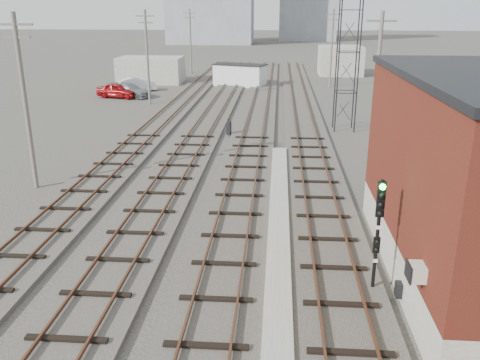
# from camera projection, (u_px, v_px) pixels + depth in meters

# --- Properties ---
(ground) EXTENTS (320.00, 320.00, 0.00)m
(ground) POSITION_uv_depth(u_px,v_px,m) (276.00, 84.00, 64.14)
(ground) COLOR #282621
(ground) RESTS_ON ground
(track_right) EXTENTS (3.20, 90.00, 0.39)m
(track_right) POSITION_uv_depth(u_px,v_px,m) (303.00, 117.00, 44.10)
(track_right) COLOR #332D28
(track_right) RESTS_ON ground
(track_mid_right) EXTENTS (3.20, 90.00, 0.39)m
(track_mid_right) POSITION_uv_depth(u_px,v_px,m) (257.00, 117.00, 44.39)
(track_mid_right) COLOR #332D28
(track_mid_right) RESTS_ON ground
(track_mid_left) EXTENTS (3.20, 90.00, 0.39)m
(track_mid_left) POSITION_uv_depth(u_px,v_px,m) (212.00, 116.00, 44.68)
(track_mid_left) COLOR #332D28
(track_mid_left) RESTS_ON ground
(track_left) EXTENTS (3.20, 90.00, 0.39)m
(track_left) POSITION_uv_depth(u_px,v_px,m) (167.00, 115.00, 44.97)
(track_left) COLOR #332D28
(track_left) RESTS_ON ground
(platform_curb) EXTENTS (0.90, 28.00, 0.26)m
(platform_curb) POSITION_uv_depth(u_px,v_px,m) (278.00, 242.00, 20.64)
(platform_curb) COLOR gray
(platform_curb) RESTS_ON ground
(lattice_tower) EXTENTS (1.60, 1.60, 15.00)m
(lattice_tower) POSITION_uv_depth(u_px,v_px,m) (349.00, 31.00, 37.73)
(lattice_tower) COLOR black
(lattice_tower) RESTS_ON ground
(utility_pole_left_a) EXTENTS (1.80, 0.24, 9.00)m
(utility_pole_left_a) POSITION_uv_depth(u_px,v_px,m) (25.00, 99.00, 25.74)
(utility_pole_left_a) COLOR #595147
(utility_pole_left_a) RESTS_ON ground
(utility_pole_left_b) EXTENTS (1.80, 0.24, 9.00)m
(utility_pole_left_b) POSITION_uv_depth(u_px,v_px,m) (147.00, 55.00, 49.33)
(utility_pole_left_b) COLOR #595147
(utility_pole_left_b) RESTS_ON ground
(utility_pole_left_c) EXTENTS (1.80, 0.24, 9.00)m
(utility_pole_left_c) POSITION_uv_depth(u_px,v_px,m) (190.00, 39.00, 72.93)
(utility_pole_left_c) COLOR #595147
(utility_pole_left_c) RESTS_ON ground
(utility_pole_right_a) EXTENTS (1.80, 0.24, 9.00)m
(utility_pole_right_a) POSITION_uv_depth(u_px,v_px,m) (377.00, 81.00, 31.92)
(utility_pole_right_a) COLOR #595147
(utility_pole_right_a) RESTS_ON ground
(utility_pole_right_b) EXTENTS (1.80, 0.24, 9.00)m
(utility_pole_right_b) POSITION_uv_depth(u_px,v_px,m) (332.00, 46.00, 60.23)
(utility_pole_right_b) COLOR #595147
(utility_pole_right_b) RESTS_ON ground
(shed_left) EXTENTS (8.00, 5.00, 3.20)m
(shed_left) POSITION_uv_depth(u_px,v_px,m) (151.00, 70.00, 64.77)
(shed_left) COLOR gray
(shed_left) RESTS_ON ground
(shed_right) EXTENTS (6.00, 6.00, 4.00)m
(shed_right) POSITION_uv_depth(u_px,v_px,m) (340.00, 60.00, 72.28)
(shed_right) COLOR gray
(shed_right) RESTS_ON ground
(signal_mast) EXTENTS (0.40, 0.41, 4.03)m
(signal_mast) POSITION_uv_depth(u_px,v_px,m) (378.00, 228.00, 16.51)
(signal_mast) COLOR gray
(signal_mast) RESTS_ON ground
(switch_stand) EXTENTS (0.37, 0.37, 1.29)m
(switch_stand) POSITION_uv_depth(u_px,v_px,m) (229.00, 128.00, 38.02)
(switch_stand) COLOR black
(switch_stand) RESTS_ON ground
(site_trailer) EXTENTS (6.87, 4.67, 2.66)m
(site_trailer) POSITION_uv_depth(u_px,v_px,m) (240.00, 75.00, 62.05)
(site_trailer) COLOR silver
(site_trailer) RESTS_ON ground
(car_red) EXTENTS (4.93, 2.94, 1.57)m
(car_red) POSITION_uv_depth(u_px,v_px,m) (118.00, 90.00, 54.00)
(car_red) COLOR maroon
(car_red) RESTS_ON ground
(car_silver) EXTENTS (4.99, 3.20, 1.55)m
(car_silver) POSITION_uv_depth(u_px,v_px,m) (136.00, 84.00, 58.27)
(car_silver) COLOR #B8BBC0
(car_silver) RESTS_ON ground
(car_grey) EXTENTS (5.40, 3.76, 1.45)m
(car_grey) POSITION_uv_depth(u_px,v_px,m) (129.00, 91.00, 54.37)
(car_grey) COLOR gray
(car_grey) RESTS_ON ground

